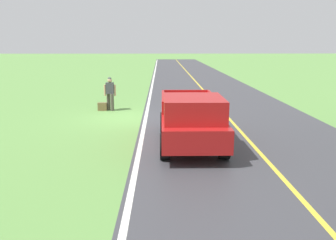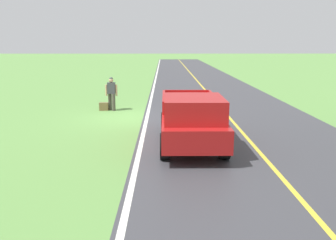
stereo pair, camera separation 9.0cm
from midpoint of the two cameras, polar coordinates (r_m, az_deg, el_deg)
The scene contains 7 objects.
ground_plane at distance 16.95m, azimuth -6.14°, elevation 0.37°, with size 200.00×200.00×0.00m, color #609347.
road_surface at distance 17.17m, azimuth 9.89°, elevation 0.41°, with size 8.16×120.00×0.00m, color #3D3D42.
lane_edge_line at distance 16.89m, azimuth -3.24°, elevation 0.39°, with size 0.16×117.60×0.00m, color silver.
lane_centre_line at distance 17.16m, azimuth 9.89°, elevation 0.42°, with size 0.14×117.60×0.00m, color gold.
hitchhiker_walking at distance 18.82m, azimuth -8.87°, elevation 4.50°, with size 0.62×0.51×1.75m.
suitcase_carried at distance 18.92m, azimuth -10.09°, elevation 2.13°, with size 0.20×0.46×0.42m, color brown.
pickup_truck_passing at distance 12.12m, azimuth 3.98°, elevation 0.28°, with size 2.11×5.41×1.82m.
Camera 2 is at (-1.67, 16.51, 3.48)m, focal length 38.15 mm.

